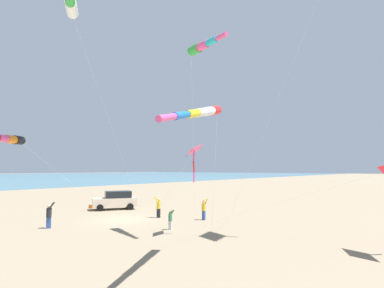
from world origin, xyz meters
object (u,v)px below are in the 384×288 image
(parked_car, at_px, (115,200))
(kite_windsock_teal_far_right, at_px, (203,46))
(person_child_green_jacket, at_px, (170,219))
(kite_windsock_orange_high_right, at_px, (204,112))
(person_bystander_far, at_px, (158,206))
(kite_windsock_long_streamer_right, at_px, (5,139))
(kite_delta_magenta_far_left, at_px, (193,150))
(person_adult_flyer, at_px, (204,208))
(cooler_box, at_px, (92,206))
(person_child_grey_jacket, at_px, (49,214))

(parked_car, xyz_separation_m, kite_windsock_teal_far_right, (-14.33, 4.45, 11.23))
(parked_car, height_order, kite_windsock_teal_far_right, kite_windsock_teal_far_right)
(person_child_green_jacket, height_order, kite_windsock_orange_high_right, kite_windsock_orange_high_right)
(person_bystander_far, height_order, kite_windsock_long_streamer_right, kite_windsock_long_streamer_right)
(kite_windsock_teal_far_right, relative_size, kite_delta_magenta_far_left, 2.19)
(person_adult_flyer, height_order, kite_windsock_teal_far_right, kite_windsock_teal_far_right)
(cooler_box, xyz_separation_m, person_child_grey_jacket, (-7.49, 8.53, 0.77))
(person_bystander_far, bearing_deg, kite_delta_magenta_far_left, 151.20)
(cooler_box, distance_m, kite_windsock_long_streamer_right, 13.74)
(person_child_green_jacket, height_order, person_child_grey_jacket, person_child_grey_jacket)
(kite_windsock_orange_high_right, bearing_deg, person_child_green_jacket, -38.93)
(parked_car, height_order, kite_windsock_long_streamer_right, kite_windsock_long_streamer_right)
(person_bystander_far, height_order, kite_windsock_orange_high_right, kite_windsock_orange_high_right)
(kite_windsock_orange_high_right, bearing_deg, person_child_grey_jacket, -2.78)
(parked_car, xyz_separation_m, kite_windsock_long_streamer_right, (-2.98, 11.77, 5.21))
(parked_car, distance_m, person_adult_flyer, 11.02)
(person_child_green_jacket, distance_m, person_bystander_far, 5.42)
(cooler_box, relative_size, person_child_green_jacket, 0.46)
(cooler_box, relative_size, kite_windsock_teal_far_right, 0.05)
(person_adult_flyer, distance_m, kite_delta_magenta_far_left, 7.23)
(person_adult_flyer, xyz_separation_m, kite_windsock_long_streamer_right, (8.04, 11.97, 5.23))
(person_bystander_far, height_order, kite_delta_magenta_far_left, kite_delta_magenta_far_left)
(parked_car, relative_size, kite_windsock_long_streamer_right, 0.31)
(person_child_green_jacket, bearing_deg, cooler_box, -14.22)
(cooler_box, height_order, kite_windsock_teal_far_right, kite_windsock_teal_far_right)
(person_child_green_jacket, distance_m, person_child_grey_jacket, 8.49)
(parked_car, relative_size, person_adult_flyer, 2.69)
(person_child_green_jacket, distance_m, kite_windsock_long_streamer_right, 12.53)
(person_adult_flyer, bearing_deg, parked_car, 1.01)
(person_bystander_far, xyz_separation_m, kite_windsock_long_streamer_right, (4.31, 10.55, 5.20))
(person_adult_flyer, relative_size, kite_windsock_long_streamer_right, 0.11)
(person_child_green_jacket, bearing_deg, kite_delta_magenta_far_left, 171.44)
(person_bystander_far, xyz_separation_m, kite_delta_magenta_far_left, (-6.56, 3.61, 4.32))
(person_bystander_far, distance_m, kite_windsock_teal_far_right, 13.62)
(cooler_box, bearing_deg, kite_delta_magenta_far_left, 166.53)
(person_bystander_far, bearing_deg, person_child_green_jacket, 142.87)
(person_child_grey_jacket, relative_size, kite_windsock_long_streamer_right, 0.12)
(parked_car, bearing_deg, kite_windsock_long_streamer_right, 104.22)
(cooler_box, relative_size, kite_windsock_long_streamer_right, 0.04)
(kite_windsock_orange_high_right, xyz_separation_m, kite_delta_magenta_far_left, (4.62, -5.21, -1.21))
(person_bystander_far, bearing_deg, person_adult_flyer, -159.17)
(person_adult_flyer, relative_size, kite_windsock_orange_high_right, 0.14)
(kite_windsock_long_streamer_right, bearing_deg, kite_windsock_orange_high_right, -173.61)
(parked_car, xyz_separation_m, kite_windsock_orange_high_right, (-18.48, 10.04, 5.55))
(person_adult_flyer, distance_m, kite_windsock_teal_far_right, 12.60)
(kite_windsock_orange_high_right, height_order, kite_windsock_teal_far_right, kite_windsock_teal_far_right)
(person_child_grey_jacket, height_order, person_bystander_far, person_child_grey_jacket)
(kite_windsock_long_streamer_right, bearing_deg, kite_windsock_teal_far_right, -147.16)
(parked_car, relative_size, person_child_grey_jacket, 2.57)
(cooler_box, xyz_separation_m, person_bystander_far, (-10.12, 0.39, 0.76))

